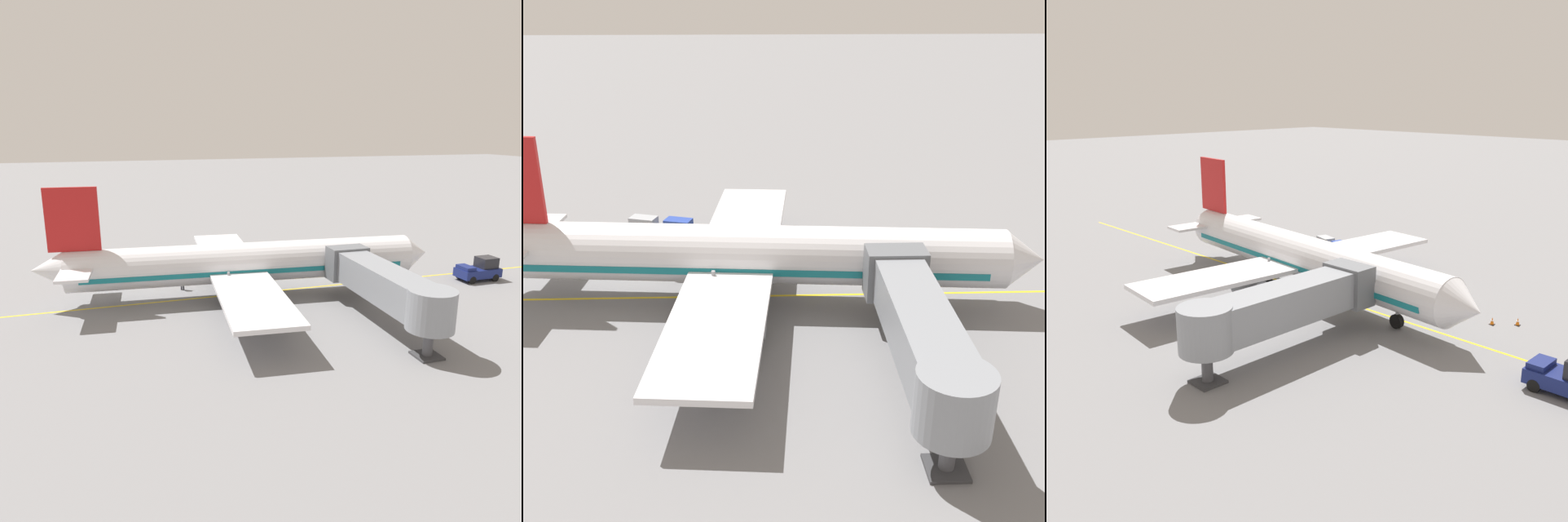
{
  "view_description": "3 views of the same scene",
  "coord_description": "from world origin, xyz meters",
  "views": [
    {
      "loc": [
        44.55,
        -10.54,
        15.6
      ],
      "look_at": [
        2.69,
        2.22,
        3.89
      ],
      "focal_mm": 34.84,
      "sensor_mm": 36.0,
      "label": 1
    },
    {
      "loc": [
        39.09,
        2.25,
        19.67
      ],
      "look_at": [
        1.85,
        3.56,
        3.32
      ],
      "focal_mm": 45.42,
      "sensor_mm": 36.0,
      "label": 2
    },
    {
      "loc": [
        35.72,
        38.05,
        16.98
      ],
      "look_at": [
        2.24,
        3.61,
        3.6
      ],
      "focal_mm": 41.14,
      "sensor_mm": 36.0,
      "label": 3
    }
  ],
  "objects": [
    {
      "name": "baggage_cart_front",
      "position": [
        -10.66,
        -4.48,
        0.95
      ],
      "size": [
        1.88,
        2.97,
        1.58
      ],
      "color": "#4C4C51",
      "rests_on": "ground"
    },
    {
      "name": "safety_cone_nose_right",
      "position": [
        -5.52,
        18.7,
        0.29
      ],
      "size": [
        0.36,
        0.36,
        0.59
      ],
      "color": "black",
      "rests_on": "ground"
    },
    {
      "name": "parked_airliner",
      "position": [
        0.56,
        1.15,
        3.19
      ],
      "size": [
        30.33,
        37.35,
        10.63
      ],
      "color": "silver",
      "rests_on": "ground"
    },
    {
      "name": "gate_lead_in_line",
      "position": [
        0.0,
        0.0,
        0.0
      ],
      "size": [
        0.24,
        80.0,
        0.01
      ],
      "primitive_type": "cube",
      "color": "gold",
      "rests_on": "ground"
    },
    {
      "name": "safety_cone_nose_left",
      "position": [
        -5.82,
        13.01,
        0.29
      ],
      "size": [
        0.36,
        0.36,
        0.59
      ],
      "color": "black",
      "rests_on": "ground"
    },
    {
      "name": "baggage_cart_second_in_train",
      "position": [
        -11.31,
        -7.35,
        0.95
      ],
      "size": [
        1.88,
        2.97,
        1.58
      ],
      "color": "#4C4C51",
      "rests_on": "ground"
    },
    {
      "name": "ground_crew_wing_walker",
      "position": [
        -10.22,
        -0.71,
        0.95
      ],
      "size": [
        0.63,
        0.51,
        1.69
      ],
      "color": "#232328",
      "rests_on": "ground"
    },
    {
      "name": "ground_crew_marshaller",
      "position": [
        -2.96,
        -4.11,
        0.95
      ],
      "size": [
        0.26,
        0.73,
        1.69
      ],
      "color": "#232328",
      "rests_on": "ground"
    },
    {
      "name": "safety_cone_wing_tip",
      "position": [
        -4.27,
        17.26,
        0.29
      ],
      "size": [
        0.36,
        0.36,
        0.59
      ],
      "color": "black",
      "rests_on": "ground"
    },
    {
      "name": "baggage_tug_lead",
      "position": [
        -8.41,
        -3.59,
        0.71
      ],
      "size": [
        1.77,
        2.71,
        1.62
      ],
      "color": "gold",
      "rests_on": "ground"
    },
    {
      "name": "ground_crew_loader",
      "position": [
        -4.61,
        8.12,
        0.95
      ],
      "size": [
        0.28,
        0.73,
        1.69
      ],
      "color": "#232328",
      "rests_on": "ground"
    },
    {
      "name": "jet_bridge",
      "position": [
        10.84,
        10.01,
        3.46
      ],
      "size": [
        15.45,
        3.5,
        4.98
      ],
      "color": "gray",
      "rests_on": "ground"
    },
    {
      "name": "ground_plane",
      "position": [
        0.0,
        0.0,
        0.0
      ],
      "size": [
        400.0,
        400.0,
        0.0
      ],
      "primitive_type": "plane",
      "color": "slate"
    }
  ]
}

